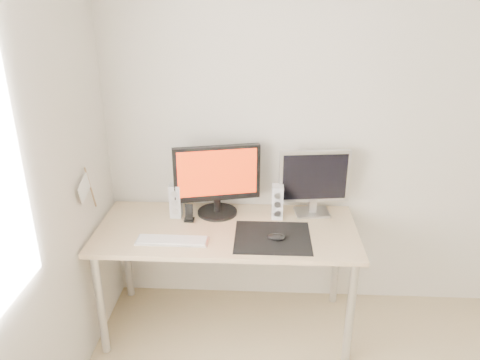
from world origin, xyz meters
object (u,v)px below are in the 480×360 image
object	(u,v)px
second_monitor	(314,180)
mouse	(276,237)
phone_dock	(189,216)
desk	(227,239)
keyboard	(172,240)
main_monitor	(217,178)
speaker_left	(176,200)
speaker_right	(277,202)

from	to	relation	value
second_monitor	mouse	bearing A→B (deg)	-123.71
mouse	phone_dock	world-z (taller)	phone_dock
desk	keyboard	xyz separation A→B (m)	(-0.30, -0.18, 0.09)
desk	second_monitor	size ratio (longest dim) A/B	3.54
desk	second_monitor	world-z (taller)	second_monitor
main_monitor	keyboard	world-z (taller)	main_monitor
main_monitor	speaker_left	size ratio (longest dim) A/B	2.44
keyboard	speaker_left	bearing A→B (deg)	95.74
mouse	keyboard	bearing A→B (deg)	-175.68
desk	second_monitor	bearing A→B (deg)	22.86
mouse	phone_dock	bearing A→B (deg)	157.96
mouse	second_monitor	world-z (taller)	second_monitor
speaker_left	phone_dock	world-z (taller)	speaker_left
second_monitor	keyboard	world-z (taller)	second_monitor
desk	second_monitor	xyz separation A→B (m)	(0.54, 0.23, 0.32)
speaker_left	desk	bearing A→B (deg)	-23.76
main_monitor	second_monitor	xyz separation A→B (m)	(0.62, 0.04, -0.01)
keyboard	phone_dock	size ratio (longest dim) A/B	3.72
mouse	second_monitor	xyz separation A→B (m)	(0.24, 0.36, 0.22)
desk	speaker_right	world-z (taller)	speaker_right
mouse	desk	world-z (taller)	mouse
phone_dock	speaker_left	bearing A→B (deg)	146.26
mouse	speaker_right	distance (m)	0.31
desk	second_monitor	distance (m)	0.67
mouse	speaker_right	xyz separation A→B (m)	(0.01, 0.29, 0.09)
mouse	keyboard	xyz separation A→B (m)	(-0.60, -0.05, -0.01)
desk	keyboard	size ratio (longest dim) A/B	3.80
speaker_right	phone_dock	size ratio (longest dim) A/B	1.97
mouse	desk	size ratio (longest dim) A/B	0.07
keyboard	phone_dock	xyz separation A→B (m)	(0.06, 0.27, 0.03)
mouse	speaker_right	size ratio (longest dim) A/B	0.47
phone_dock	mouse	bearing A→B (deg)	-22.04
second_monitor	phone_dock	bearing A→B (deg)	-169.79
keyboard	speaker_right	bearing A→B (deg)	28.78
main_monitor	speaker_right	xyz separation A→B (m)	(0.39, -0.03, -0.14)
speaker_left	speaker_right	xyz separation A→B (m)	(0.65, 0.01, 0.00)
keyboard	phone_dock	bearing A→B (deg)	77.36
main_monitor	phone_dock	xyz separation A→B (m)	(-0.17, -0.11, -0.22)
speaker_left	speaker_right	bearing A→B (deg)	0.90
speaker_left	phone_dock	xyz separation A→B (m)	(0.09, -0.06, -0.08)
second_monitor	speaker_left	bearing A→B (deg)	-174.81
speaker_right	keyboard	bearing A→B (deg)	-151.22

